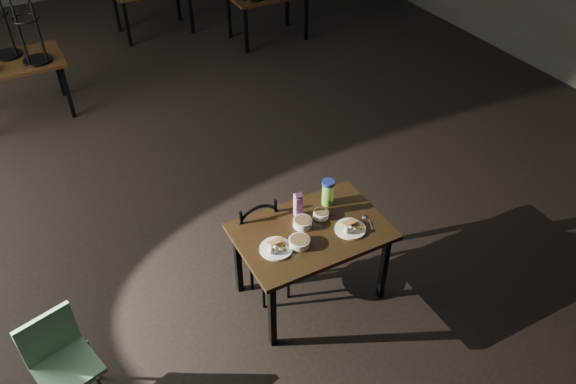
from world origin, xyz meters
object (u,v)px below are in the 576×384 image
school_chair (61,358)px  water_bottle (328,192)px  main_table (311,237)px  bentwood_chair (265,246)px  juice_carton (298,205)px

school_chair → water_bottle: bearing=-8.0°
main_table → school_chair: 2.02m
main_table → bentwood_chair: size_ratio=1.38×
juice_carton → water_bottle: (0.29, 0.02, 0.01)m
school_chair → bentwood_chair: bearing=-5.3°
bentwood_chair → school_chair: 1.73m
water_bottle → juice_carton: bearing=-176.0°
juice_carton → water_bottle: juice_carton is taller
water_bottle → school_chair: size_ratio=0.28×
juice_carton → school_chair: (-2.00, -0.28, -0.35)m
juice_carton → school_chair: juice_carton is taller
main_table → juice_carton: 0.28m
main_table → water_bottle: 0.41m
main_table → school_chair: bearing=-177.6°
juice_carton → water_bottle: bearing=4.0°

